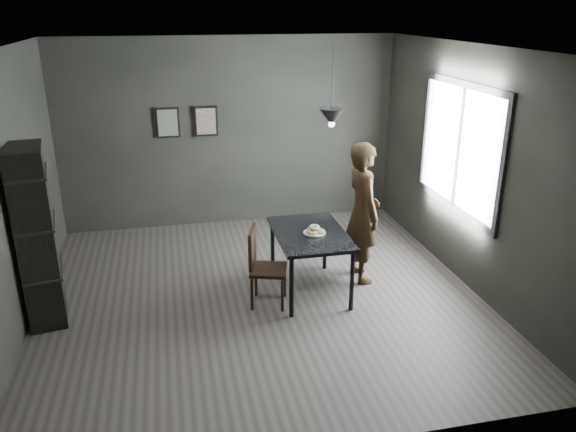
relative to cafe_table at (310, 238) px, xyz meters
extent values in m
plane|color=#35302D|center=(-0.60, 0.00, -0.67)|extent=(5.00, 5.00, 0.00)
cube|color=black|center=(-0.60, 2.50, 0.73)|extent=(5.00, 0.10, 2.80)
cube|color=silver|center=(-0.60, 0.00, 2.13)|extent=(5.00, 5.00, 0.02)
cube|color=white|center=(1.88, 0.20, 0.93)|extent=(0.02, 1.80, 1.40)
cube|color=black|center=(1.87, 0.20, 0.93)|extent=(0.04, 1.96, 1.56)
cube|color=black|center=(0.00, 0.00, 0.06)|extent=(0.80, 1.20, 0.04)
cylinder|color=black|center=(-0.34, -0.54, -0.32)|extent=(0.05, 0.05, 0.71)
cylinder|color=black|center=(0.34, -0.54, -0.32)|extent=(0.05, 0.05, 0.71)
cylinder|color=black|center=(-0.34, 0.54, -0.32)|extent=(0.05, 0.05, 0.71)
cylinder|color=black|center=(0.34, 0.54, -0.32)|extent=(0.05, 0.05, 0.71)
cylinder|color=white|center=(0.04, -0.06, 0.08)|extent=(0.23, 0.23, 0.01)
torus|color=beige|center=(0.09, -0.07, 0.11)|extent=(0.13, 0.13, 0.05)
torus|color=beige|center=(0.02, -0.01, 0.11)|extent=(0.13, 0.13, 0.05)
torus|color=beige|center=(0.00, -0.09, 0.11)|extent=(0.13, 0.13, 0.05)
torus|color=beige|center=(0.04, -0.06, 0.15)|extent=(0.14, 0.14, 0.06)
imported|color=black|center=(0.70, 0.20, 0.19)|extent=(0.44, 0.65, 1.73)
cube|color=black|center=(-0.53, -0.20, -0.25)|extent=(0.49, 0.49, 0.04)
cube|color=black|center=(-0.70, -0.15, 0.02)|extent=(0.15, 0.39, 0.43)
cylinder|color=black|center=(-0.74, -0.31, -0.48)|extent=(0.03, 0.03, 0.38)
cylinder|color=black|center=(-0.41, -0.41, -0.48)|extent=(0.03, 0.03, 0.38)
cylinder|color=black|center=(-0.64, 0.01, -0.48)|extent=(0.03, 0.03, 0.38)
cylinder|color=black|center=(-0.32, -0.08, -0.48)|extent=(0.03, 0.03, 0.38)
cube|color=black|center=(-2.92, 0.00, 0.28)|extent=(0.46, 0.69, 1.91)
cylinder|color=black|center=(0.25, 0.10, 1.75)|extent=(0.01, 0.01, 0.75)
cone|color=black|center=(0.25, 0.10, 1.38)|extent=(0.28, 0.28, 0.18)
sphere|color=#FFE0B2|center=(0.25, 0.10, 1.30)|extent=(0.07, 0.07, 0.07)
cube|color=black|center=(-1.50, 2.47, 0.93)|extent=(0.34, 0.03, 0.44)
cube|color=#395044|center=(-1.50, 2.45, 0.93)|extent=(0.28, 0.01, 0.38)
cube|color=black|center=(-0.95, 2.47, 0.93)|extent=(0.34, 0.03, 0.44)
cube|color=brown|center=(-0.95, 2.45, 0.93)|extent=(0.28, 0.01, 0.38)
camera|label=1|loc=(-1.52, -5.76, 2.52)|focal=35.00mm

